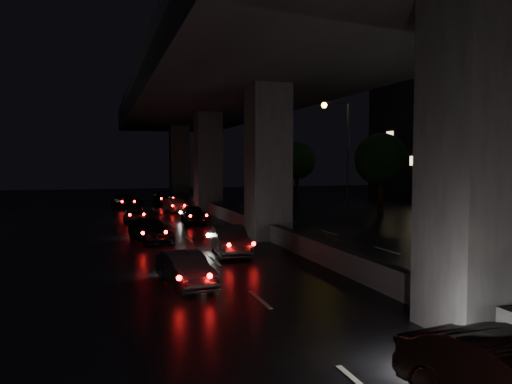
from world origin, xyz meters
name	(u,v)px	position (x,y,z in m)	size (l,w,h in m)	color
ground	(305,255)	(0.00, 0.00, 0.00)	(120.00, 120.00, 0.00)	black
viaduct	(268,78)	(0.00, 5.00, 8.34)	(12.00, 80.00, 10.50)	#313134
median_barrier	(268,231)	(0.00, 5.00, 0.42)	(0.45, 70.00, 0.85)	#313134
building_right_far	(483,126)	(27.00, 20.00, 7.50)	(12.00, 22.00, 15.00)	black
tree_c	(381,160)	(11.00, 12.00, 4.20)	(3.80, 3.80, 6.12)	black
tree_d	(297,161)	(11.00, 28.00, 4.20)	(3.80, 3.80, 6.12)	black
streetlight_far	(342,143)	(10.97, 18.00, 5.66)	(2.52, 0.44, 9.00)	#2D2D33
car_3	(486,272)	(2.92, -7.26, 0.62)	(1.73, 4.25, 1.23)	black
car_4	(185,269)	(-5.79, -3.75, 0.54)	(1.15, 3.29, 1.08)	#262629
car_5	(230,241)	(-3.05, 1.14, 0.61)	(1.30, 3.73, 1.23)	black
car_6	(150,230)	(-6.01, 5.50, 0.63)	(1.49, 3.70, 1.26)	black
car_7	(135,214)	(-6.12, 14.86, 0.53)	(1.49, 3.67, 1.07)	black
car_8	(193,215)	(-2.60, 12.43, 0.60)	(1.43, 3.55, 1.21)	black
car_9	(175,205)	(-2.57, 20.61, 0.56)	(1.18, 3.37, 1.11)	#615E54
car_10	(165,198)	(-2.56, 27.66, 0.65)	(2.14, 4.65, 1.29)	black
car_11	(127,201)	(-6.10, 25.30, 0.61)	(2.03, 4.41, 1.23)	black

